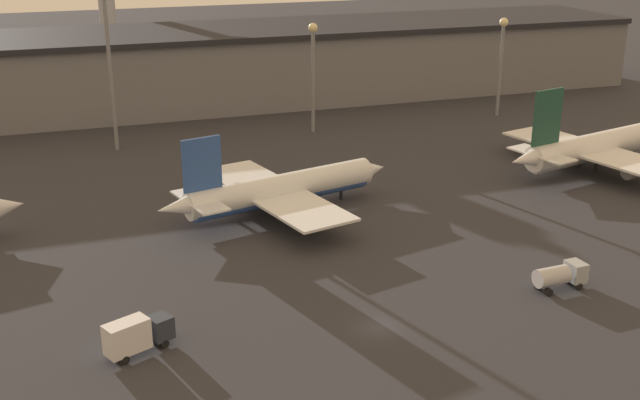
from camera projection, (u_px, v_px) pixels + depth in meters
ground at (377, 327)px, 84.10m from camera, size 600.00×600.00×0.00m
terminal_building at (188, 68)px, 177.24m from camera, size 210.52×31.03×16.50m
airplane_1 at (279, 190)px, 114.54m from camera, size 36.99×31.89×13.05m
airplane_2 at (593, 147)px, 134.04m from camera, size 38.10×32.24×15.06m
service_vehicle_1 at (560, 275)px, 92.00m from camera, size 6.40×2.79×2.99m
service_vehicle_2 at (136, 335)px, 78.46m from camera, size 7.25×4.79×3.86m
lamp_post_1 at (109, 52)px, 140.15m from camera, size 1.80×1.80×28.59m
lamp_post_2 at (313, 62)px, 153.15m from camera, size 1.80×1.80×21.16m
lamp_post_3 at (502, 52)px, 165.95m from camera, size 1.80×1.80×20.45m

